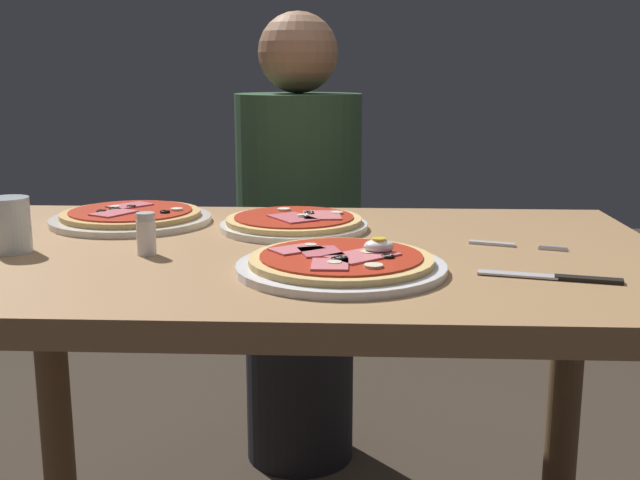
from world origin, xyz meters
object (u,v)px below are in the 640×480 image
(diner_person, at_px, (299,256))
(fork, at_px, (509,245))
(dining_table, at_px, (292,319))
(pizza_across_right, at_px, (294,223))
(knife, at_px, (559,277))
(salt_shaker, at_px, (146,234))
(pizza_foreground, at_px, (342,263))
(water_glass_near, at_px, (10,229))
(pizza_across_left, at_px, (131,217))

(diner_person, bearing_deg, fork, 119.15)
(dining_table, xyz_separation_m, pizza_across_right, (-0.01, 0.15, 0.13))
(knife, xyz_separation_m, salt_shaker, (-0.61, 0.12, 0.03))
(salt_shaker, relative_size, diner_person, 0.06)
(fork, relative_size, knife, 0.79)
(pizza_across_right, bearing_deg, fork, -18.52)
(knife, xyz_separation_m, diner_person, (-0.43, 0.93, -0.20))
(dining_table, distance_m, pizza_foreground, 0.22)
(dining_table, xyz_separation_m, fork, (0.36, 0.03, 0.12))
(water_glass_near, bearing_deg, pizza_across_left, 63.89)
(dining_table, relative_size, salt_shaker, 18.17)
(water_glass_near, xyz_separation_m, knife, (0.83, -0.13, -0.03))
(pizza_foreground, relative_size, fork, 1.97)
(pizza_foreground, height_order, pizza_across_right, pizza_foreground)
(diner_person, bearing_deg, salt_shaker, 77.41)
(pizza_across_left, bearing_deg, fork, -14.19)
(pizza_foreground, relative_size, water_glass_near, 3.45)
(dining_table, distance_m, water_glass_near, 0.47)
(pizza_across_right, bearing_deg, salt_shaker, -135.85)
(pizza_foreground, xyz_separation_m, pizza_across_left, (-0.41, 0.35, -0.00))
(pizza_across_left, relative_size, salt_shaker, 4.50)
(pizza_across_right, height_order, diner_person, diner_person)
(dining_table, relative_size, diner_person, 1.03)
(pizza_across_right, distance_m, water_glass_near, 0.48)
(pizza_foreground, xyz_separation_m, pizza_across_right, (-0.09, 0.30, -0.00))
(pizza_foreground, distance_m, pizza_across_right, 0.32)
(dining_table, height_order, pizza_across_right, pizza_across_right)
(water_glass_near, height_order, salt_shaker, water_glass_near)
(dining_table, distance_m, pizza_across_right, 0.20)
(diner_person, bearing_deg, water_glass_near, 63.25)
(knife, bearing_deg, diner_person, 114.89)
(pizza_foreground, bearing_deg, knife, -5.49)
(salt_shaker, bearing_deg, pizza_across_left, 110.91)
(fork, xyz_separation_m, salt_shaker, (-0.58, -0.09, 0.03))
(pizza_foreground, height_order, pizza_across_left, pizza_foreground)
(dining_table, relative_size, water_glass_near, 13.88)
(pizza_across_left, relative_size, pizza_across_right, 1.12)
(pizza_foreground, relative_size, knife, 1.56)
(salt_shaker, bearing_deg, diner_person, 77.41)
(pizza_across_left, bearing_deg, diner_person, 62.96)
(pizza_foreground, xyz_separation_m, water_glass_near, (-0.53, 0.10, 0.03))
(fork, xyz_separation_m, knife, (0.03, -0.21, 0.00))
(pizza_across_left, xyz_separation_m, fork, (0.68, -0.17, -0.01))
(fork, height_order, knife, knife)
(pizza_across_left, relative_size, water_glass_near, 3.44)
(dining_table, bearing_deg, pizza_across_right, 92.47)
(dining_table, bearing_deg, salt_shaker, -165.21)
(pizza_foreground, bearing_deg, pizza_across_left, 139.15)
(pizza_across_right, distance_m, fork, 0.38)
(knife, bearing_deg, pizza_across_right, 139.98)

